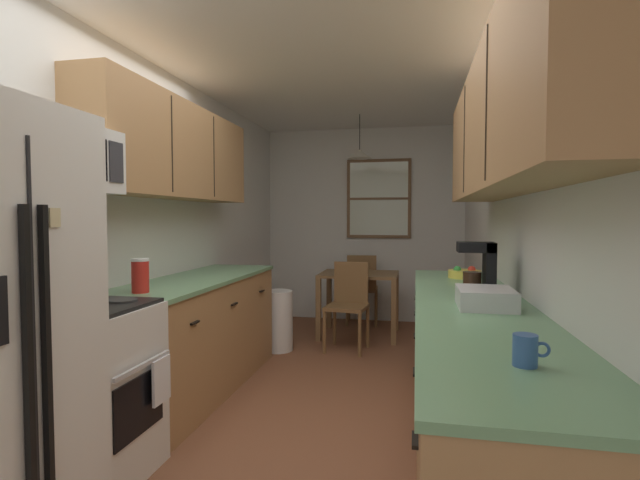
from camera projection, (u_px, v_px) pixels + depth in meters
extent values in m
plane|color=brown|center=(327.00, 389.00, 3.72)|extent=(12.00, 12.00, 0.00)
cube|color=silver|center=(170.00, 229.00, 3.93)|extent=(0.10, 9.00, 2.55)
cube|color=silver|center=(509.00, 231.00, 3.38)|extent=(0.10, 9.00, 2.55)
cube|color=silver|center=(364.00, 225.00, 6.25)|extent=(4.40, 0.10, 2.55)
cube|color=white|center=(327.00, 60.00, 3.59)|extent=(4.40, 9.00, 0.08)
cube|color=black|center=(34.00, 370.00, 1.61)|extent=(0.01, 0.01, 1.61)
cube|color=black|center=(28.00, 375.00, 1.56)|extent=(0.02, 0.02, 1.14)
cube|color=black|center=(47.00, 367.00, 1.64)|extent=(0.02, 0.02, 1.14)
cube|color=beige|center=(55.00, 218.00, 1.69)|extent=(0.01, 0.05, 0.07)
cube|color=white|center=(85.00, 395.00, 2.41)|extent=(0.62, 0.60, 0.90)
cube|color=black|center=(140.00, 405.00, 2.35)|extent=(0.01, 0.42, 0.30)
cube|color=silver|center=(143.00, 365.00, 2.33)|extent=(0.02, 0.48, 0.02)
cube|color=black|center=(83.00, 307.00, 2.39)|extent=(0.59, 0.57, 0.02)
cube|color=white|center=(35.00, 288.00, 2.44)|extent=(0.06, 0.60, 0.20)
cylinder|color=#2D2D2D|center=(39.00, 308.00, 2.29)|extent=(0.15, 0.15, 0.01)
cylinder|color=#2D2D2D|center=(77.00, 299.00, 2.55)|extent=(0.15, 0.15, 0.01)
cylinder|color=#2D2D2D|center=(89.00, 310.00, 2.23)|extent=(0.15, 0.15, 0.01)
cylinder|color=#2D2D2D|center=(123.00, 301.00, 2.49)|extent=(0.15, 0.15, 0.01)
cube|color=white|center=(58.00, 159.00, 2.38)|extent=(0.38, 0.57, 0.34)
cube|color=black|center=(84.00, 156.00, 2.28)|extent=(0.01, 0.34, 0.22)
cube|color=#2D2D33|center=(116.00, 162.00, 2.53)|extent=(0.01, 0.11, 0.22)
cube|color=#A87A4C|center=(198.00, 336.00, 3.68)|extent=(0.60, 1.97, 0.87)
cube|color=#6B9E70|center=(197.00, 279.00, 3.66)|extent=(0.63, 1.99, 0.03)
cube|color=black|center=(195.00, 323.00, 2.96)|extent=(0.02, 0.10, 0.01)
cube|color=black|center=(234.00, 304.00, 3.61)|extent=(0.02, 0.10, 0.01)
cube|color=black|center=(262.00, 291.00, 4.25)|extent=(0.02, 0.10, 0.01)
cube|color=#A87A4C|center=(176.00, 152.00, 3.59)|extent=(0.32, 2.07, 0.72)
cube|color=#2D2319|center=(172.00, 144.00, 3.22)|extent=(0.01, 0.01, 0.66)
cube|color=#2D2319|center=(214.00, 157.00, 3.89)|extent=(0.01, 0.01, 0.66)
cube|color=#A87A4C|center=(472.00, 386.00, 2.58)|extent=(0.60, 3.16, 0.87)
cube|color=#6B9E70|center=(474.00, 306.00, 2.56)|extent=(0.63, 3.18, 0.03)
cube|color=black|center=(415.00, 440.00, 1.40)|extent=(0.02, 0.10, 0.01)
cube|color=black|center=(415.00, 372.00, 2.01)|extent=(0.02, 0.10, 0.01)
cube|color=black|center=(416.00, 336.00, 2.63)|extent=(0.02, 0.10, 0.01)
cube|color=black|center=(416.00, 313.00, 3.25)|extent=(0.02, 0.10, 0.01)
cube|color=black|center=(416.00, 298.00, 3.87)|extent=(0.02, 0.10, 0.01)
cube|color=#A87A4C|center=(506.00, 123.00, 2.44)|extent=(0.32, 2.86, 0.73)
cube|color=#2D2319|center=(486.00, 103.00, 2.01)|extent=(0.01, 0.01, 0.67)
cube|color=#2D2319|center=(464.00, 139.00, 2.93)|extent=(0.01, 0.01, 0.67)
cube|color=brown|center=(359.00, 274.00, 5.39)|extent=(0.88, 0.70, 0.03)
cube|color=brown|center=(318.00, 310.00, 5.17)|extent=(0.06, 0.06, 0.70)
cube|color=brown|center=(394.00, 313.00, 5.00)|extent=(0.06, 0.06, 0.70)
cube|color=brown|center=(329.00, 300.00, 5.80)|extent=(0.06, 0.06, 0.70)
cube|color=brown|center=(396.00, 302.00, 5.64)|extent=(0.06, 0.06, 0.70)
cube|color=brown|center=(347.00, 307.00, 4.79)|extent=(0.44, 0.44, 0.04)
cube|color=brown|center=(351.00, 283.00, 4.95)|extent=(0.37, 0.07, 0.45)
cylinder|color=brown|center=(360.00, 335.00, 4.57)|extent=(0.04, 0.04, 0.43)
cylinder|color=brown|center=(324.00, 332.00, 4.69)|extent=(0.04, 0.04, 0.43)
cylinder|color=brown|center=(368.00, 327.00, 4.92)|extent=(0.04, 0.04, 0.43)
cylinder|color=brown|center=(335.00, 325.00, 5.03)|extent=(0.04, 0.04, 0.43)
cube|color=brown|center=(362.00, 289.00, 6.02)|extent=(0.43, 0.43, 0.04)
cube|color=brown|center=(362.00, 273.00, 5.83)|extent=(0.37, 0.06, 0.45)
cylinder|color=brown|center=(349.00, 304.00, 6.24)|extent=(0.04, 0.04, 0.43)
cylinder|color=brown|center=(376.00, 305.00, 6.19)|extent=(0.04, 0.04, 0.43)
cylinder|color=brown|center=(347.00, 309.00, 5.88)|extent=(0.04, 0.04, 0.43)
cylinder|color=brown|center=(376.00, 310.00, 5.83)|extent=(0.04, 0.04, 0.43)
cylinder|color=black|center=(360.00, 132.00, 5.31)|extent=(0.01, 0.01, 0.40)
cone|color=beige|center=(360.00, 154.00, 5.32)|extent=(0.27, 0.27, 0.10)
sphere|color=white|center=(360.00, 152.00, 5.32)|extent=(0.06, 0.06, 0.06)
cube|color=brown|center=(379.00, 199.00, 6.12)|extent=(0.84, 0.04, 1.04)
cube|color=silver|center=(379.00, 199.00, 6.11)|extent=(0.76, 0.01, 0.96)
cube|color=brown|center=(379.00, 199.00, 6.11)|extent=(0.76, 0.02, 0.03)
cylinder|color=white|center=(278.00, 321.00, 4.80)|extent=(0.30, 0.30, 0.62)
cylinder|color=red|center=(140.00, 277.00, 2.91)|extent=(0.10, 0.10, 0.20)
cylinder|color=white|center=(140.00, 260.00, 2.90)|extent=(0.11, 0.11, 0.02)
cube|color=white|center=(161.00, 380.00, 2.48)|extent=(0.02, 0.16, 0.24)
cube|color=black|center=(475.00, 292.00, 2.87)|extent=(0.22, 0.18, 0.02)
cube|color=black|center=(489.00, 268.00, 2.85)|extent=(0.06, 0.18, 0.32)
cube|color=black|center=(476.00, 247.00, 2.86)|extent=(0.22, 0.18, 0.06)
cylinder|color=#331E14|center=(472.00, 281.00, 2.87)|extent=(0.11, 0.11, 0.11)
cylinder|color=#335999|center=(525.00, 350.00, 1.46)|extent=(0.08, 0.08, 0.10)
torus|color=#335999|center=(542.00, 350.00, 1.45)|extent=(0.05, 0.01, 0.05)
cylinder|color=#E5D14C|center=(465.00, 274.00, 3.63)|extent=(0.25, 0.25, 0.06)
cylinder|color=black|center=(465.00, 272.00, 3.63)|extent=(0.20, 0.20, 0.03)
sphere|color=red|center=(472.00, 270.00, 3.63)|extent=(0.06, 0.06, 0.06)
sphere|color=green|center=(457.00, 270.00, 3.63)|extent=(0.06, 0.06, 0.06)
cube|color=silver|center=(485.00, 298.00, 2.42)|extent=(0.28, 0.34, 0.10)
cylinder|color=silver|center=(354.00, 270.00, 5.46)|extent=(0.21, 0.21, 0.06)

